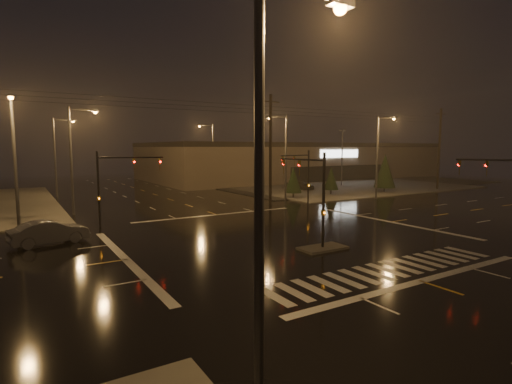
% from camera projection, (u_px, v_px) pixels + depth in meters
% --- Properties ---
extents(ground, '(140.00, 140.00, 0.00)m').
position_uv_depth(ground, '(285.00, 237.00, 28.17)').
color(ground, black).
rests_on(ground, ground).
extents(sidewalk_ne, '(36.00, 36.00, 0.12)m').
position_uv_depth(sidewalk_ne, '(325.00, 184.00, 69.15)').
color(sidewalk_ne, '#44423D').
rests_on(sidewalk_ne, ground).
extents(median_island, '(3.00, 1.60, 0.15)m').
position_uv_depth(median_island, '(323.00, 248.00, 24.77)').
color(median_island, '#44423D').
rests_on(median_island, ground).
extents(crosswalk, '(15.00, 2.60, 0.01)m').
position_uv_depth(crosswalk, '(387.00, 270.00, 20.54)').
color(crosswalk, beige).
rests_on(crosswalk, ground).
extents(stop_bar_near, '(16.00, 0.50, 0.01)m').
position_uv_depth(stop_bar_near, '(421.00, 281.00, 18.84)').
color(stop_bar_near, beige).
rests_on(stop_bar_near, ground).
extents(stop_bar_far, '(16.00, 0.50, 0.01)m').
position_uv_depth(stop_bar_far, '(217.00, 215.00, 37.50)').
color(stop_bar_far, beige).
rests_on(stop_bar_far, ground).
extents(parking_lot, '(50.00, 24.00, 0.08)m').
position_uv_depth(parking_lot, '(354.00, 183.00, 70.05)').
color(parking_lot, black).
rests_on(parking_lot, ground).
extents(retail_building, '(60.20, 28.30, 7.20)m').
position_uv_depth(retail_building, '(293.00, 159.00, 84.88)').
color(retail_building, '#6A5A4B').
rests_on(retail_building, ground).
extents(signal_mast_median, '(0.25, 4.59, 6.00)m').
position_uv_depth(signal_mast_median, '(314.00, 188.00, 25.15)').
color(signal_mast_median, black).
rests_on(signal_mast_median, ground).
extents(signal_mast_ne, '(4.84, 1.86, 6.00)m').
position_uv_depth(signal_mast_ne, '(303.00, 172.00, 41.27)').
color(signal_mast_ne, black).
rests_on(signal_mast_ne, ground).
extents(signal_mast_nw, '(4.84, 1.86, 6.00)m').
position_uv_depth(signal_mast_nw, '(112.00, 179.00, 31.42)').
color(signal_mast_nw, black).
rests_on(signal_mast_nw, ground).
extents(signal_mast_se, '(1.55, 3.87, 6.00)m').
position_uv_depth(signal_mast_se, '(511.00, 189.00, 24.79)').
color(signal_mast_se, black).
rests_on(signal_mast_se, ground).
extents(streetlight_0, '(2.77, 0.32, 10.00)m').
position_uv_depth(streetlight_0, '(271.00, 169.00, 9.01)').
color(streetlight_0, '#38383A').
rests_on(streetlight_0, ground).
extents(streetlight_1, '(2.77, 0.32, 10.00)m').
position_uv_depth(streetlight_1, '(74.00, 153.00, 36.99)').
color(streetlight_1, '#38383A').
rests_on(streetlight_1, ground).
extents(streetlight_2, '(2.77, 0.32, 10.00)m').
position_uv_depth(streetlight_2, '(57.00, 151.00, 50.56)').
color(streetlight_2, '#38383A').
rests_on(streetlight_2, ground).
extents(streetlight_3, '(2.77, 0.32, 10.00)m').
position_uv_depth(streetlight_3, '(284.00, 152.00, 46.89)').
color(streetlight_3, '#38383A').
rests_on(streetlight_3, ground).
extents(streetlight_4, '(2.77, 0.32, 10.00)m').
position_uv_depth(streetlight_4, '(211.00, 151.00, 63.85)').
color(streetlight_4, '#38383A').
rests_on(streetlight_4, ground).
extents(streetlight_5, '(0.32, 2.77, 10.00)m').
position_uv_depth(streetlight_5, '(14.00, 154.00, 28.72)').
color(streetlight_5, '#38383A').
rests_on(streetlight_5, ground).
extents(streetlight_6, '(0.32, 2.77, 10.00)m').
position_uv_depth(streetlight_6, '(379.00, 152.00, 48.42)').
color(streetlight_6, '#38383A').
rests_on(streetlight_6, ground).
extents(utility_pole_1, '(2.20, 0.32, 12.00)m').
position_uv_depth(utility_pole_1, '(270.00, 149.00, 43.51)').
color(utility_pole_1, black).
rests_on(utility_pole_1, ground).
extents(utility_pole_2, '(2.20, 0.32, 12.00)m').
position_uv_depth(utility_pole_2, '(439.00, 149.00, 59.06)').
color(utility_pole_2, black).
rests_on(utility_pole_2, ground).
extents(conifer_0, '(2.05, 2.05, 3.91)m').
position_uv_depth(conifer_0, '(293.00, 180.00, 49.58)').
color(conifer_0, black).
rests_on(conifer_0, ground).
extents(conifer_1, '(1.94, 1.94, 3.73)m').
position_uv_depth(conifer_1, '(331.00, 178.00, 53.07)').
color(conifer_1, black).
rests_on(conifer_1, ground).
extents(conifer_2, '(2.99, 2.99, 5.37)m').
position_uv_depth(conifer_2, '(385.00, 171.00, 55.83)').
color(conifer_2, black).
rests_on(conifer_2, ground).
extents(car_parked, '(2.93, 4.65, 1.48)m').
position_uv_depth(car_parked, '(300.00, 185.00, 59.23)').
color(car_parked, black).
rests_on(car_parked, ground).
extents(car_crossing, '(4.99, 2.55, 1.57)m').
position_uv_depth(car_crossing, '(49.00, 232.00, 26.00)').
color(car_crossing, slate).
rests_on(car_crossing, ground).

